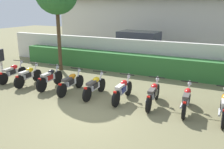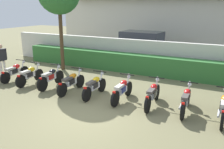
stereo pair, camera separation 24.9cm
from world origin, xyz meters
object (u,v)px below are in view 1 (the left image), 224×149
(motorcycle_in_row_1, at_px, (28,76))
(motorcycle_in_row_6, at_px, (153,94))
(motorcycle_in_row_7, at_px, (187,99))
(motorcycle_in_row_4, at_px, (94,86))
(motorcycle_in_row_5, at_px, (122,90))
(motorcycle_in_row_3, at_px, (71,82))
(parked_car, at_px, (141,46))
(motorcycle_in_row_2, at_px, (50,78))
(motorcycle_in_row_8, at_px, (224,106))
(motorcycle_in_row_0, at_px, (13,72))

(motorcycle_in_row_1, height_order, motorcycle_in_row_6, motorcycle_in_row_6)
(motorcycle_in_row_7, bearing_deg, motorcycle_in_row_1, 88.19)
(motorcycle_in_row_4, distance_m, motorcycle_in_row_5, 1.20)
(motorcycle_in_row_1, bearing_deg, motorcycle_in_row_3, -93.46)
(parked_car, height_order, motorcycle_in_row_7, parked_car)
(motorcycle_in_row_3, bearing_deg, motorcycle_in_row_6, -88.84)
(motorcycle_in_row_2, bearing_deg, motorcycle_in_row_8, -94.30)
(parked_car, distance_m, motorcycle_in_row_1, 8.21)
(motorcycle_in_row_4, bearing_deg, motorcycle_in_row_1, 88.80)
(motorcycle_in_row_5, height_order, motorcycle_in_row_7, motorcycle_in_row_7)
(parked_car, relative_size, motorcycle_in_row_0, 2.49)
(parked_car, relative_size, motorcycle_in_row_4, 2.52)
(motorcycle_in_row_1, height_order, motorcycle_in_row_2, motorcycle_in_row_2)
(motorcycle_in_row_2, xyz_separation_m, motorcycle_in_row_4, (2.33, -0.06, -0.02))
(motorcycle_in_row_1, relative_size, motorcycle_in_row_5, 0.96)
(parked_car, distance_m, motorcycle_in_row_7, 8.73)
(motorcycle_in_row_0, height_order, motorcycle_in_row_5, motorcycle_in_row_5)
(motorcycle_in_row_2, bearing_deg, motorcycle_in_row_4, -95.66)
(motorcycle_in_row_2, bearing_deg, motorcycle_in_row_5, -94.12)
(motorcycle_in_row_3, height_order, motorcycle_in_row_7, motorcycle_in_row_7)
(motorcycle_in_row_0, xyz_separation_m, motorcycle_in_row_8, (9.43, -0.06, 0.02))
(motorcycle_in_row_4, bearing_deg, motorcycle_in_row_5, -88.57)
(parked_car, bearing_deg, motorcycle_in_row_2, -98.92)
(parked_car, xyz_separation_m, motorcycle_in_row_8, (5.52, -7.65, -0.48))
(motorcycle_in_row_5, relative_size, motorcycle_in_row_7, 0.98)
(motorcycle_in_row_0, distance_m, motorcycle_in_row_3, 3.52)
(motorcycle_in_row_1, bearing_deg, motorcycle_in_row_2, -89.53)
(motorcycle_in_row_1, xyz_separation_m, motorcycle_in_row_3, (2.39, 0.00, -0.00))
(motorcycle_in_row_3, height_order, motorcycle_in_row_5, motorcycle_in_row_5)
(motorcycle_in_row_2, bearing_deg, motorcycle_in_row_0, 84.85)
(motorcycle_in_row_3, distance_m, motorcycle_in_row_4, 1.14)
(parked_car, height_order, motorcycle_in_row_2, parked_car)
(motorcycle_in_row_2, xyz_separation_m, motorcycle_in_row_8, (7.10, -0.02, -0.00))
(motorcycle_in_row_3, height_order, motorcycle_in_row_8, motorcycle_in_row_8)
(parked_car, xyz_separation_m, motorcycle_in_row_7, (4.34, -7.56, -0.49))
(motorcycle_in_row_1, xyz_separation_m, motorcycle_in_row_7, (7.11, 0.15, 0.01))
(motorcycle_in_row_0, bearing_deg, motorcycle_in_row_8, -95.26)
(motorcycle_in_row_0, xyz_separation_m, motorcycle_in_row_5, (5.86, -0.04, 0.01))
(parked_car, xyz_separation_m, motorcycle_in_row_6, (3.15, -7.56, -0.48))
(motorcycle_in_row_5, bearing_deg, motorcycle_in_row_2, 88.80)
(motorcycle_in_row_5, relative_size, motorcycle_in_row_6, 0.96)
(motorcycle_in_row_1, height_order, motorcycle_in_row_7, motorcycle_in_row_7)
(motorcycle_in_row_1, bearing_deg, motorcycle_in_row_7, -92.36)
(motorcycle_in_row_2, bearing_deg, motorcycle_in_row_6, -93.32)
(motorcycle_in_row_2, height_order, motorcycle_in_row_6, motorcycle_in_row_2)
(motorcycle_in_row_4, bearing_deg, motorcycle_in_row_2, 86.90)
(parked_car, xyz_separation_m, motorcycle_in_row_3, (-0.38, -7.71, -0.49))
(motorcycle_in_row_4, height_order, motorcycle_in_row_6, motorcycle_in_row_6)
(motorcycle_in_row_1, bearing_deg, motorcycle_in_row_8, -93.13)
(motorcycle_in_row_3, xyz_separation_m, motorcycle_in_row_7, (4.72, 0.15, 0.01))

